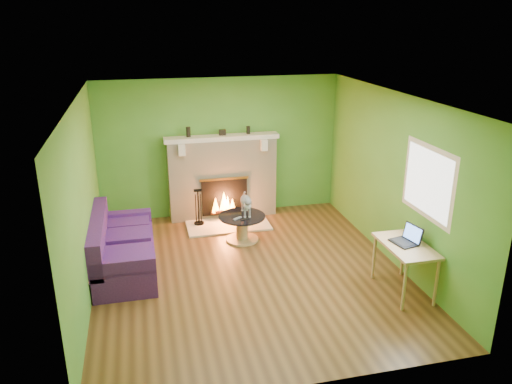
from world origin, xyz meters
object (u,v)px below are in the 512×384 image
cat (246,203)px  desk (406,250)px  coffee_table (242,226)px  sofa (121,249)px

cat → desk: bearing=-47.8°
coffee_table → cat: 0.40m
desk → cat: size_ratio=1.56×
coffee_table → desk: size_ratio=0.82×
sofa → desk: 4.13m
sofa → coffee_table: 2.07m
coffee_table → cat: bearing=32.0°
desk → coffee_table: bearing=130.1°
desk → cat: bearing=128.2°
sofa → coffee_table: (1.98, 0.60, -0.07)m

